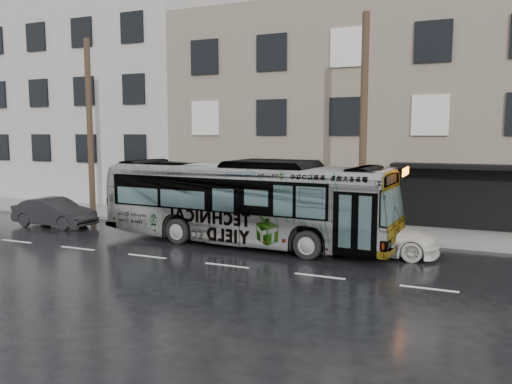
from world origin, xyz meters
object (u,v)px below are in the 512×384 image
utility_pole_rear (90,128)px  sign_post (389,209)px  white_sedan (369,234)px  utility_pole_front (363,127)px  dark_sedan (54,212)px  bus (244,202)px

utility_pole_rear → sign_post: 15.46m
utility_pole_rear → white_sedan: utility_pole_rear is taller
utility_pole_front → utility_pole_rear: (-14.00, 0.00, 0.00)m
utility_pole_rear → utility_pole_front: bearing=0.0°
utility_pole_rear → sign_post: utility_pole_rear is taller
utility_pole_front → utility_pole_rear: size_ratio=1.00×
white_sedan → dark_sedan: (-14.71, -0.48, -0.04)m
utility_pole_front → bus: size_ratio=0.75×
bus → sign_post: bearing=-60.7°
utility_pole_front → dark_sedan: bearing=-169.2°
utility_pole_rear → sign_post: size_ratio=3.75×
dark_sedan → utility_pole_rear: bearing=0.7°
white_sedan → sign_post: bearing=-12.5°
utility_pole_rear → sign_post: bearing=0.0°
sign_post → white_sedan: 2.30m
bus → white_sedan: bearing=-82.3°
utility_pole_rear → white_sedan: bearing=-8.4°
bus → white_sedan: bus is taller
utility_pole_rear → white_sedan: (14.72, -2.18, -3.93)m
utility_pole_front → dark_sedan: (-13.98, -2.66, -3.97)m
utility_pole_front → sign_post: utility_pole_front is taller
sign_post → dark_sedan: 15.33m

